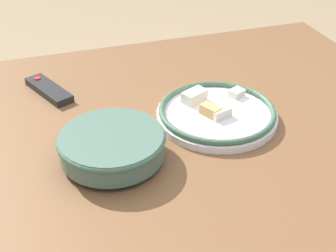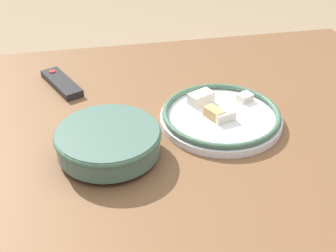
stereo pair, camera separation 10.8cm
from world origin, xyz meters
TOP-DOWN VIEW (x-y plane):
  - dining_table at (0.00, 0.00)m, footprint 1.24×0.97m
  - noodle_bowl at (-0.22, -0.11)m, footprint 0.23×0.23m
  - food_plate at (0.06, -0.02)m, footprint 0.30×0.30m
  - tv_remote at (-0.33, 0.24)m, footprint 0.12×0.18m

SIDE VIEW (x-z plane):
  - dining_table at x=0.00m, z-range 0.28..1.01m
  - tv_remote at x=-0.33m, z-range 0.73..0.75m
  - food_plate at x=0.06m, z-range 0.72..0.77m
  - noodle_bowl at x=-0.22m, z-range 0.73..0.80m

